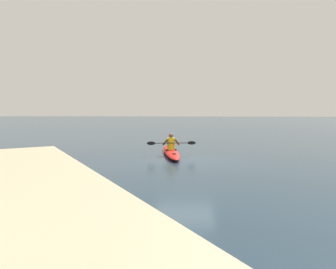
# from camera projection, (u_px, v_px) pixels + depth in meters

# --- Properties ---
(ground_plane) EXTENTS (160.00, 160.00, 0.00)m
(ground_plane) POSITION_uv_depth(u_px,v_px,m) (185.00, 160.00, 12.80)
(ground_plane) COLOR #233847
(kayak) EXTENTS (1.28, 4.64, 0.27)m
(kayak) POSITION_uv_depth(u_px,v_px,m) (171.00, 152.00, 14.28)
(kayak) COLOR red
(kayak) RESTS_ON ground
(kayaker) EXTENTS (2.31, 0.57, 0.77)m
(kayaker) POSITION_uv_depth(u_px,v_px,m) (171.00, 143.00, 14.17)
(kayaker) COLOR yellow
(kayaker) RESTS_ON kayak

